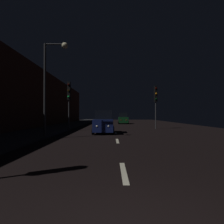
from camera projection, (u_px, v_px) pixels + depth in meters
name	position (u px, v px, depth m)	size (l,w,h in m)	color
ground	(114.00, 127.00, 27.35)	(26.76, 84.00, 0.02)	black
sidewalk_left	(61.00, 127.00, 27.34)	(4.40, 84.00, 0.15)	#28282B
building_facade_left	(32.00, 97.00, 23.88)	(0.80, 63.00, 7.69)	#472319
lane_centerline	(117.00, 142.00, 12.36)	(0.16, 14.76, 0.01)	beige
traffic_light_far_left	(68.00, 95.00, 21.13)	(0.31, 0.46, 5.14)	#38383A
traffic_light_far_right	(155.00, 97.00, 24.03)	(0.35, 0.48, 5.14)	#38383A
streetlamp_overhead	(51.00, 74.00, 14.17)	(1.70, 0.44, 6.79)	#2D2D30
car_approaching_headlights	(103.00, 123.00, 18.42)	(1.89, 4.10, 2.07)	#141E51
car_distant_taillights	(123.00, 119.00, 37.60)	(1.88, 4.07, 2.05)	#0F3819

